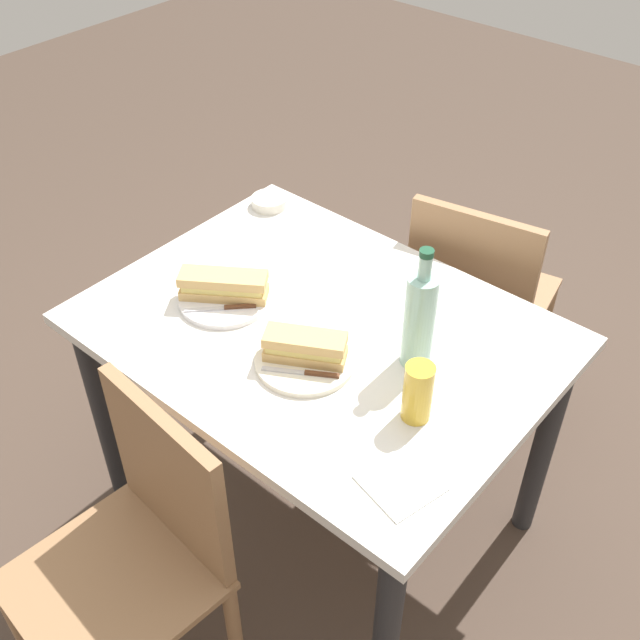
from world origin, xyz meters
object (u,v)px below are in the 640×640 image
water_bottle (419,319)px  olive_bowl (269,202)px  dining_table (320,360)px  baguette_sandwich_near (305,347)px  beer_glass (418,392)px  plate_near (305,360)px  knife_near (305,373)px  chair_far (141,550)px  baguette_sandwich_far (224,285)px  chair_near (475,300)px  plate_far (225,298)px  knife_far (225,308)px

water_bottle → olive_bowl: 0.79m
olive_bowl → dining_table: bearing=146.0°
dining_table → olive_bowl: size_ratio=10.39×
baguette_sandwich_near → beer_glass: bearing=-174.5°
dining_table → plate_near: 0.18m
knife_near → chair_far: bearing=79.3°
baguette_sandwich_far → beer_glass: size_ratio=1.55×
dining_table → chair_far: size_ratio=1.29×
chair_near → plate_far: chair_near is taller
baguette_sandwich_far → olive_bowl: bearing=-60.8°
chair_near → beer_glass: beer_glass is taller
dining_table → chair_near: bearing=-99.2°
olive_bowl → knife_near: bearing=139.8°
beer_glass → baguette_sandwich_far: bearing=-0.9°
plate_near → knife_near: (-0.04, 0.04, 0.01)m
baguette_sandwich_near → water_bottle: 0.27m
knife_far → beer_glass: beer_glass is taller
knife_far → olive_bowl: size_ratio=1.27×
chair_near → plate_near: (0.04, 0.74, 0.25)m
olive_bowl → baguette_sandwich_far: bearing=119.2°
chair_far → water_bottle: water_bottle is taller
dining_table → baguette_sandwich_near: (-0.06, 0.12, 0.16)m
dining_table → plate_near: size_ratio=4.69×
baguette_sandwich_far → baguette_sandwich_near: bearing=173.0°
chair_near → knife_far: size_ratio=6.35×
dining_table → chair_far: chair_far is taller
plate_near → plate_far: size_ratio=1.00×
baguette_sandwich_near → olive_bowl: 0.70m
plate_near → baguette_sandwich_near: (-0.00, 0.00, 0.04)m
dining_table → water_bottle: size_ratio=3.54×
baguette_sandwich_near → baguette_sandwich_far: 0.31m
chair_near → water_bottle: bearing=104.8°
knife_far → beer_glass: (-0.57, -0.03, 0.05)m
dining_table → knife_near: size_ratio=7.06×
baguette_sandwich_near → olive_bowl: (0.54, -0.44, -0.03)m
chair_far → dining_table: bearing=-89.3°
chair_near → knife_near: 0.82m
baguette_sandwich_near → baguette_sandwich_far: size_ratio=0.90×
beer_glass → water_bottle: bearing=-54.6°
plate_near → knife_far: 0.27m
plate_near → plate_far: same height
knife_far → water_bottle: 0.51m
baguette_sandwich_near → knife_near: bearing=131.3°
knife_far → olive_bowl: (0.26, -0.44, -0.00)m
knife_near → baguette_sandwich_far: bearing=-12.9°
knife_near → baguette_sandwich_near: bearing=-48.7°
baguette_sandwich_far → knife_far: size_ratio=1.63×
chair_far → baguette_sandwich_far: bearing=-64.2°
dining_table → beer_glass: bearing=165.4°
knife_far → water_bottle: water_bottle is taller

